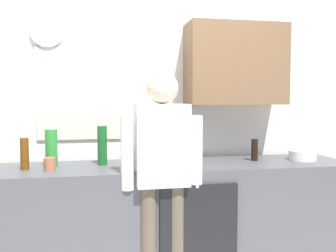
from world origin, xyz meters
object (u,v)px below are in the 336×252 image
Objects in this scene: storage_canister at (139,156)px; bottle_green_wine at (102,145)px; bottle_red_vinegar at (162,151)px; bottle_amber_beer at (25,154)px; bottle_clear_soda at (51,148)px; bottle_dark_sauce at (255,150)px; person_at_sink at (162,167)px; cup_terracotta_mug at (50,164)px; mixing_bowl at (302,155)px.

bottle_green_wine is at bearing 146.96° from storage_canister.
bottle_amber_beer is at bearing 178.45° from bottle_red_vinegar.
bottle_red_vinegar is (0.82, -0.11, -0.03)m from bottle_clear_soda.
storage_canister is at bearing -172.58° from bottle_dark_sauce.
person_at_sink reaches higher than storage_canister.
bottle_clear_soda is 3.04× the size of cup_terracotta_mug.
bottle_green_wine is (-0.44, 0.13, 0.04)m from bottle_red_vinegar.
bottle_red_vinegar is 0.14× the size of person_at_sink.
bottle_clear_soda is at bearing 178.91° from bottle_dark_sauce.
bottle_amber_beer is 0.99m from person_at_sink.
bottle_dark_sauce is at bearing 1.74° from bottle_amber_beer.
person_at_sink reaches higher than bottle_dark_sauce.
person_at_sink is (0.40, -0.39, -0.11)m from bottle_green_wine.
bottle_clear_soda reaches higher than bottle_amber_beer.
bottle_amber_beer reaches higher than cup_terracotta_mug.
bottle_clear_soda is at bearing 91.42° from cup_terracotta_mug.
bottle_green_wine reaches higher than cup_terracotta_mug.
bottle_red_vinegar is at bearing -7.76° from bottle_clear_soda.
bottle_clear_soda is 0.37m from bottle_green_wine.
bottle_amber_beer is (-1.78, -0.05, 0.03)m from bottle_dark_sauce.
bottle_dark_sauce is 0.79m from bottle_red_vinegar.
bottle_dark_sauce is 1.78m from bottle_amber_beer.
bottle_red_vinegar is 0.19m from storage_canister.
bottle_dark_sauce is 0.64× the size of bottle_clear_soda.
cup_terracotta_mug is at bearing 179.35° from storage_canister.
bottle_red_vinegar is 0.99m from bottle_amber_beer.
bottle_dark_sauce is 0.98m from storage_canister.
bottle_dark_sauce is 1.06× the size of storage_canister.
bottle_green_wine is at bearing 10.16° from bottle_amber_beer.
bottle_dark_sauce is 0.60× the size of bottle_green_wine.
cup_terracotta_mug is 0.54× the size of storage_canister.
bottle_amber_beer is at bearing -154.19° from bottle_clear_soda.
person_at_sink is (-1.23, -0.29, -0.00)m from mixing_bowl.
person_at_sink is (0.77, -0.23, -0.01)m from cup_terracotta_mug.
cup_terracotta_mug is at bearing -175.75° from bottle_dark_sauce.
bottle_green_wine is at bearing 164.22° from bottle_red_vinegar.
bottle_red_vinegar is 0.28m from person_at_sink.
bottle_amber_beer is at bearing 159.99° from cup_terracotta_mug.
bottle_clear_soda reaches higher than storage_canister.
bottle_clear_soda reaches higher than cup_terracotta_mug.
bottle_dark_sauce is 1.23m from bottle_green_wine.
storage_canister reaches higher than mixing_bowl.
bottle_clear_soda is at bearing 168.30° from person_at_sink.
bottle_clear_soda is at bearing 177.60° from mixing_bowl.
bottle_dark_sauce is 0.78× the size of bottle_amber_beer.
storage_canister is 0.26m from person_at_sink.
bottle_red_vinegar is at bearing 14.13° from storage_canister.
cup_terracotta_mug is (-0.37, -0.16, -0.10)m from bottle_green_wine.
bottle_dark_sauce is at bearing 7.42° from storage_canister.
cup_terracotta_mug is (-0.81, -0.04, -0.06)m from bottle_red_vinegar.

